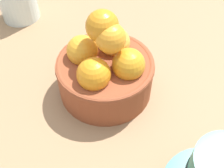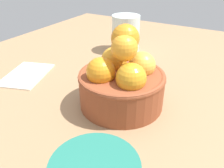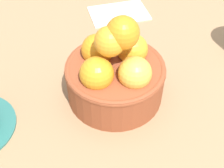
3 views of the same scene
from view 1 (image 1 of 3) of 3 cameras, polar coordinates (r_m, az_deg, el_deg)
ground_plane at (r=46.91cm, az=-1.26°, el=-2.29°), size 113.98×95.48×3.23cm
terracotta_bowl at (r=42.17cm, az=-1.39°, el=3.20°), size 14.74×14.74×14.12cm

